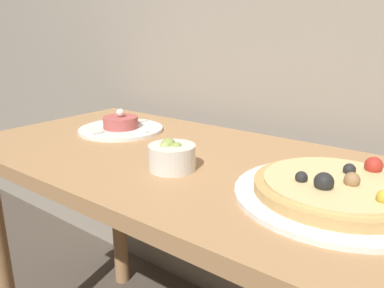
% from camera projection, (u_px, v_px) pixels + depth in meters
% --- Properties ---
extents(dining_table, '(1.35, 0.61, 0.75)m').
position_uv_depth(dining_table, '(207.00, 206.00, 0.92)').
color(dining_table, '#AD7F51').
rests_on(dining_table, ground_plane).
extents(pizza_plate, '(0.37, 0.37, 0.06)m').
position_uv_depth(pizza_plate, '(336.00, 190.00, 0.69)').
color(pizza_plate, white).
rests_on(pizza_plate, dining_table).
extents(tartare_plate, '(0.26, 0.26, 0.07)m').
position_uv_depth(tartare_plate, '(121.00, 126.00, 1.16)').
color(tartare_plate, white).
rests_on(tartare_plate, dining_table).
extents(small_bowl, '(0.11, 0.11, 0.07)m').
position_uv_depth(small_bowl, '(172.00, 156.00, 0.83)').
color(small_bowl, silver).
rests_on(small_bowl, dining_table).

